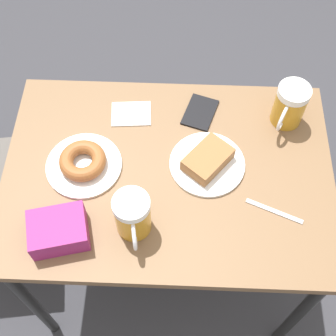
% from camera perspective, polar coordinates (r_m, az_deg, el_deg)
% --- Properties ---
extents(ground_plane, '(8.00, 8.00, 0.00)m').
position_cam_1_polar(ground_plane, '(2.04, 0.00, -11.21)').
color(ground_plane, '#333338').
extents(table, '(0.67, 0.96, 0.75)m').
position_cam_1_polar(table, '(1.42, 0.00, -1.98)').
color(table, brown).
rests_on(table, ground_plane).
extents(plate_with_cake, '(0.22, 0.22, 0.05)m').
position_cam_1_polar(plate_with_cake, '(1.36, 4.83, 0.80)').
color(plate_with_cake, white).
rests_on(plate_with_cake, table).
extents(plate_with_donut, '(0.22, 0.22, 0.05)m').
position_cam_1_polar(plate_with_donut, '(1.37, -10.30, 0.66)').
color(plate_with_donut, white).
rests_on(plate_with_donut, table).
extents(beer_mug_left, '(0.14, 0.10, 0.14)m').
position_cam_1_polar(beer_mug_left, '(1.45, 14.60, 7.40)').
color(beer_mug_left, '#C68C23').
rests_on(beer_mug_left, table).
extents(beer_mug_center, '(0.14, 0.10, 0.14)m').
position_cam_1_polar(beer_mug_center, '(1.22, -4.33, -5.81)').
color(beer_mug_center, '#C68C23').
rests_on(beer_mug_center, table).
extents(napkin_folded, '(0.10, 0.13, 0.00)m').
position_cam_1_polar(napkin_folded, '(1.48, -4.51, 6.60)').
color(napkin_folded, white).
rests_on(napkin_folded, table).
extents(fork, '(0.07, 0.16, 0.00)m').
position_cam_1_polar(fork, '(1.33, 12.82, -5.15)').
color(fork, silver).
rests_on(fork, table).
extents(passport_near_edge, '(0.15, 0.12, 0.01)m').
position_cam_1_polar(passport_near_edge, '(1.48, 3.92, 6.79)').
color(passport_near_edge, black).
rests_on(passport_near_edge, table).
extents(blue_pouch, '(0.15, 0.17, 0.07)m').
position_cam_1_polar(blue_pouch, '(1.27, -13.22, -7.43)').
color(blue_pouch, '#8C2366').
rests_on(blue_pouch, table).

